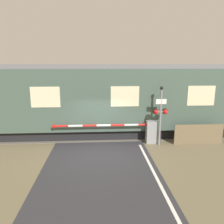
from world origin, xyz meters
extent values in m
plane|color=#6B6047|center=(0.00, 0.00, 0.00)|extent=(80.00, 80.00, 0.00)
cube|color=#666056|center=(0.00, 3.15, 0.01)|extent=(36.00, 3.20, 0.03)
cube|color=#595451|center=(0.00, 2.43, 0.08)|extent=(36.00, 0.08, 0.10)
cube|color=#595451|center=(0.00, 3.87, 0.08)|extent=(36.00, 0.08, 0.10)
cube|color=black|center=(1.40, 3.15, 0.30)|extent=(14.11, 2.62, 0.60)
cube|color=#42564C|center=(1.40, 3.15, 2.31)|extent=(15.34, 3.08, 3.43)
cube|color=slate|center=(1.40, 3.15, 4.15)|extent=(15.03, 2.84, 0.24)
cube|color=beige|center=(5.62, 1.60, 2.57)|extent=(1.53, 0.02, 1.10)
cube|color=beige|center=(1.40, 1.60, 2.57)|extent=(1.53, 0.02, 1.10)
cube|color=beige|center=(-2.82, 1.60, 2.57)|extent=(1.53, 0.02, 1.10)
cube|color=gray|center=(2.87, 1.34, 0.63)|extent=(0.60, 0.44, 1.26)
cylinder|color=gray|center=(2.87, 1.34, 1.05)|extent=(0.16, 0.16, 0.18)
cylinder|color=red|center=(2.49, 1.34, 1.05)|extent=(0.75, 0.11, 0.11)
cylinder|color=white|center=(1.74, 1.34, 1.05)|extent=(0.75, 0.11, 0.11)
cylinder|color=red|center=(0.99, 1.34, 1.05)|extent=(0.75, 0.11, 0.11)
cylinder|color=white|center=(0.23, 1.34, 1.05)|extent=(0.75, 0.11, 0.11)
cylinder|color=red|center=(-0.52, 1.34, 1.05)|extent=(0.75, 0.11, 0.11)
cylinder|color=white|center=(-1.27, 1.34, 1.05)|extent=(0.75, 0.11, 0.11)
cylinder|color=red|center=(-2.02, 1.34, 1.05)|extent=(0.75, 0.11, 0.11)
cylinder|color=red|center=(-2.40, 1.34, 1.05)|extent=(0.20, 0.02, 0.20)
cylinder|color=gray|center=(3.22, 1.01, 1.49)|extent=(0.11, 0.11, 2.98)
cube|color=gray|center=(3.22, 1.01, 1.85)|extent=(0.63, 0.07, 0.07)
sphere|color=red|center=(2.96, 0.96, 1.85)|extent=(0.24, 0.24, 0.24)
sphere|color=red|center=(3.47, 0.96, 1.85)|extent=(0.24, 0.24, 0.24)
cylinder|color=black|center=(2.96, 1.07, 1.85)|extent=(0.30, 0.06, 0.30)
cylinder|color=black|center=(3.47, 1.07, 1.85)|extent=(0.30, 0.06, 0.30)
cube|color=white|center=(3.22, 0.97, 2.38)|extent=(0.55, 0.02, 0.26)
sphere|color=black|center=(3.22, 1.01, 3.08)|extent=(0.18, 0.18, 0.18)
cube|color=#726047|center=(5.38, 1.00, 0.55)|extent=(2.69, 0.06, 1.10)
camera|label=1|loc=(-0.01, -9.97, 4.30)|focal=35.00mm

